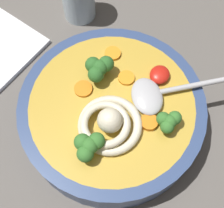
# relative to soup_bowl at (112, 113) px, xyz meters

# --- Properties ---
(table_slab) EXTENTS (1.20, 1.20, 0.04)m
(table_slab) POSITION_rel_soup_bowl_xyz_m (0.00, 0.04, -0.05)
(table_slab) COLOR #5B5651
(table_slab) RESTS_ON ground
(soup_bowl) EXTENTS (0.27, 0.27, 0.06)m
(soup_bowl) POSITION_rel_soup_bowl_xyz_m (0.00, 0.00, 0.00)
(soup_bowl) COLOR #334775
(soup_bowl) RESTS_ON table_slab
(noodle_pile) EXTENTS (0.10, 0.10, 0.04)m
(noodle_pile) POSITION_rel_soup_bowl_xyz_m (0.03, 0.01, 0.04)
(noodle_pile) COLOR beige
(noodle_pile) RESTS_ON soup_bowl
(soup_spoon) EXTENTS (0.14, 0.15, 0.02)m
(soup_spoon) POSITION_rel_soup_bowl_xyz_m (-0.04, 0.05, 0.04)
(soup_spoon) COLOR #B7B7BC
(soup_spoon) RESTS_ON soup_bowl
(chili_sauce_dollop) EXTENTS (0.03, 0.03, 0.01)m
(chili_sauce_dollop) POSITION_rel_soup_bowl_xyz_m (-0.07, 0.04, 0.04)
(chili_sauce_dollop) COLOR red
(chili_sauce_dollop) RESTS_ON soup_bowl
(broccoli_floret_left) EXTENTS (0.05, 0.04, 0.04)m
(broccoli_floret_left) POSITION_rel_soup_bowl_xyz_m (-0.03, -0.04, 0.05)
(broccoli_floret_left) COLOR #7A9E60
(broccoli_floret_left) RESTS_ON soup_bowl
(broccoli_floret_front) EXTENTS (0.04, 0.04, 0.03)m
(broccoli_floret_front) POSITION_rel_soup_bowl_xyz_m (0.07, 0.01, 0.05)
(broccoli_floret_front) COLOR #7A9E60
(broccoli_floret_front) RESTS_ON soup_bowl
(broccoli_floret_center) EXTENTS (0.04, 0.03, 0.03)m
(broccoli_floret_center) POSITION_rel_soup_bowl_xyz_m (-0.01, 0.08, 0.05)
(broccoli_floret_center) COLOR #7A9E60
(broccoli_floret_center) RESTS_ON soup_bowl
(carrot_slice_extra_b) EXTENTS (0.02, 0.02, 0.00)m
(carrot_slice_extra_b) POSITION_rel_soup_bowl_xyz_m (-0.07, -0.04, 0.03)
(carrot_slice_extra_b) COLOR orange
(carrot_slice_extra_b) RESTS_ON soup_bowl
(carrot_slice_beside_chili) EXTENTS (0.02, 0.02, 0.01)m
(carrot_slice_beside_chili) POSITION_rel_soup_bowl_xyz_m (-0.00, 0.06, 0.03)
(carrot_slice_beside_chili) COLOR orange
(carrot_slice_beside_chili) RESTS_ON soup_bowl
(carrot_slice_extra_a) EXTENTS (0.02, 0.02, 0.00)m
(carrot_slice_extra_a) POSITION_rel_soup_bowl_xyz_m (-0.05, -0.00, 0.03)
(carrot_slice_extra_a) COLOR orange
(carrot_slice_extra_a) RESTS_ON soup_bowl
(carrot_slice_rear) EXTENTS (0.03, 0.03, 0.00)m
(carrot_slice_rear) POSITION_rel_soup_bowl_xyz_m (0.00, -0.05, 0.03)
(carrot_slice_rear) COLOR orange
(carrot_slice_rear) RESTS_ON soup_bowl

